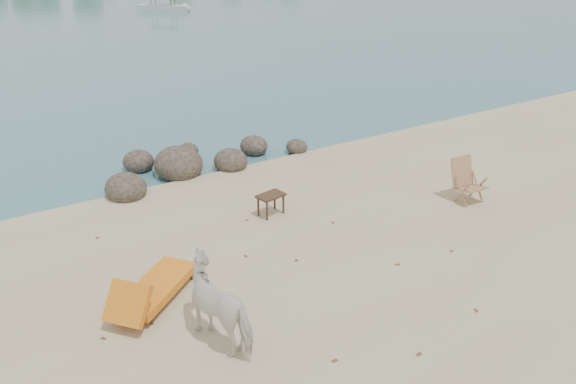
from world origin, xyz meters
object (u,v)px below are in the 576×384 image
Objects in this scene: boulders at (186,165)px; deck_chair at (471,183)px; lounge_chair at (156,283)px; cow at (224,304)px; side_table at (271,206)px.

deck_chair is (5.05, -5.60, 0.35)m from boulders.
lounge_chair is at bearing -118.04° from boulders.
lounge_chair is 2.07× the size of deck_chair.
cow reaches higher than lounge_chair.
cow is at bearing -108.30° from boulders.
boulders is at bearing 23.28° from lounge_chair.
boulders is at bearing 88.83° from side_table.
cow is at bearing -140.93° from side_table.
cow is 1.77m from lounge_chair.
boulders is at bearing -124.52° from cow.
lounge_chair is (-0.53, 1.65, -0.34)m from cow.
boulders is at bearing 136.84° from deck_chair.
boulders is 6.05m from lounge_chair.
side_table is (2.90, 3.40, -0.41)m from cow.
boulders is 5.87× the size of deck_chair.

